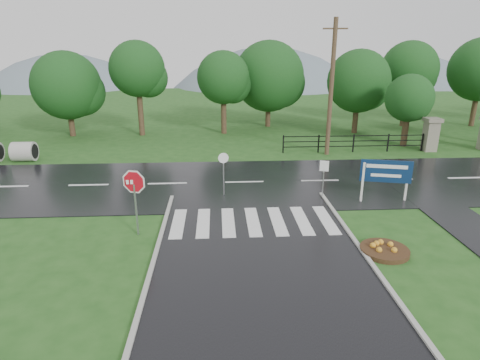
{
  "coord_description": "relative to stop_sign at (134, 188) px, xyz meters",
  "views": [
    {
      "loc": [
        -1.39,
        -9.76,
        6.79
      ],
      "look_at": [
        -0.47,
        6.0,
        1.5
      ],
      "focal_mm": 30.0,
      "sensor_mm": 36.0,
      "label": 1
    }
  ],
  "objects": [
    {
      "name": "main_road",
      "position": [
        4.44,
        5.8,
        -1.89
      ],
      "size": [
        90.0,
        8.0,
        0.04
      ],
      "primitive_type": "cube",
      "color": "black",
      "rests_on": "ground"
    },
    {
      "name": "treeline",
      "position": [
        5.44,
        19.8,
        -1.89
      ],
      "size": [
        83.2,
        5.2,
        10.0
      ],
      "color": "#133D16",
      "rests_on": "ground"
    },
    {
      "name": "hills",
      "position": [
        7.93,
        60.8,
        -17.42
      ],
      "size": [
        102.0,
        48.0,
        48.0
      ],
      "color": "slate",
      "rests_on": "ground"
    },
    {
      "name": "fence_west",
      "position": [
        12.19,
        11.8,
        -1.16
      ],
      "size": [
        9.58,
        0.08,
        1.2
      ],
      "color": "black",
      "rests_on": "ground"
    },
    {
      "name": "walkway",
      "position": [
        12.94,
        -0.2,
        -1.89
      ],
      "size": [
        2.2,
        11.0,
        0.04
      ],
      "primitive_type": "cube",
      "color": "black",
      "rests_on": "ground"
    },
    {
      "name": "pillar_west",
      "position": [
        17.44,
        11.8,
        -0.71
      ],
      "size": [
        1.0,
        1.0,
        2.24
      ],
      "color": "gray",
      "rests_on": "ground"
    },
    {
      "name": "utility_pole_east",
      "position": [
        10.27,
        11.3,
        2.4
      ],
      "size": [
        1.5,
        0.28,
        8.44
      ],
      "color": "#473523",
      "rests_on": "ground"
    },
    {
      "name": "estate_billboard",
      "position": [
        10.61,
        2.79,
        -0.54
      ],
      "size": [
        2.19,
        0.59,
        1.96
      ],
      "color": "silver",
      "rests_on": "ground"
    },
    {
      "name": "ground",
      "position": [
        4.44,
        -4.2,
        -1.89
      ],
      "size": [
        120.0,
        120.0,
        0.0
      ],
      "primitive_type": "plane",
      "color": "#214D19",
      "rests_on": "ground"
    },
    {
      "name": "flower_bed",
      "position": [
        8.76,
        -1.94,
        -1.76
      ],
      "size": [
        1.66,
        1.66,
        0.33
      ],
      "color": "#332111",
      "rests_on": "ground"
    },
    {
      "name": "crosswalk",
      "position": [
        4.44,
        0.8,
        -1.83
      ],
      "size": [
        6.5,
        2.8,
        0.02
      ],
      "color": "silver",
      "rests_on": "ground"
    },
    {
      "name": "entrance_tree_left",
      "position": [
        16.36,
        13.3,
        1.47
      ],
      "size": [
        3.27,
        3.27,
        5.02
      ],
      "color": "#3D2B1C",
      "rests_on": "ground"
    },
    {
      "name": "stop_sign",
      "position": [
        0.0,
        0.0,
        0.0
      ],
      "size": [
        1.16,
        0.36,
        2.71
      ],
      "color": "#939399",
      "rests_on": "ground"
    },
    {
      "name": "reg_sign_round",
      "position": [
        3.33,
        3.99,
        -0.54
      ],
      "size": [
        0.49,
        0.1,
        2.1
      ],
      "color": "#939399",
      "rests_on": "ground"
    },
    {
      "name": "reg_sign_small",
      "position": [
        7.93,
        3.35,
        -0.56
      ],
      "size": [
        0.39,
        0.14,
        1.83
      ],
      "color": "#939399",
      "rests_on": "ground"
    }
  ]
}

